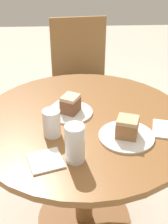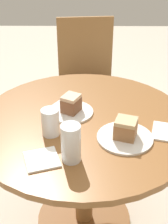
{
  "view_description": "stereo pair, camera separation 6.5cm",
  "coord_description": "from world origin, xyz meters",
  "px_view_note": "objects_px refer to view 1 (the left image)",
  "views": [
    {
      "loc": [
        -0.05,
        -1.24,
        1.5
      ],
      "look_at": [
        0.0,
        0.0,
        0.74
      ],
      "focal_mm": 50.0,
      "sensor_mm": 36.0,
      "label": 1
    },
    {
      "loc": [
        0.01,
        -1.24,
        1.5
      ],
      "look_at": [
        0.0,
        0.0,
        0.74
      ],
      "focal_mm": 50.0,
      "sensor_mm": 36.0,
      "label": 2
    }
  ],
  "objects_px": {
    "plate_far": "(126,136)",
    "cake_slice_near": "(71,104)",
    "chair": "(81,83)",
    "plate_near": "(71,112)",
    "cake_slice_far": "(127,127)",
    "glass_water": "(75,145)",
    "glass_lemonade": "(52,124)"
  },
  "relations": [
    {
      "from": "glass_lemonade",
      "to": "glass_water",
      "type": "distance_m",
      "value": 0.2
    },
    {
      "from": "chair",
      "to": "cake_slice_near",
      "type": "relative_size",
      "value": 8.48
    },
    {
      "from": "chair",
      "to": "plate_near",
      "type": "height_order",
      "value": "chair"
    },
    {
      "from": "cake_slice_far",
      "to": "glass_water",
      "type": "height_order",
      "value": "glass_water"
    },
    {
      "from": "plate_near",
      "to": "cake_slice_near",
      "type": "relative_size",
      "value": 1.95
    },
    {
      "from": "plate_near",
      "to": "cake_slice_far",
      "type": "height_order",
      "value": "cake_slice_far"
    },
    {
      "from": "plate_near",
      "to": "glass_lemonade",
      "type": "height_order",
      "value": "glass_lemonade"
    },
    {
      "from": "glass_water",
      "to": "cake_slice_near",
      "type": "bearing_deg",
      "value": 92.48
    },
    {
      "from": "glass_lemonade",
      "to": "glass_water",
      "type": "relative_size",
      "value": 0.77
    },
    {
      "from": "cake_slice_far",
      "to": "glass_water",
      "type": "relative_size",
      "value": 0.7
    },
    {
      "from": "cake_slice_near",
      "to": "glass_lemonade",
      "type": "relative_size",
      "value": 0.9
    },
    {
      "from": "chair",
      "to": "glass_water",
      "type": "relative_size",
      "value": 5.85
    },
    {
      "from": "plate_near",
      "to": "glass_water",
      "type": "relative_size",
      "value": 1.35
    },
    {
      "from": "plate_far",
      "to": "cake_slice_near",
      "type": "relative_size",
      "value": 2.21
    },
    {
      "from": "plate_near",
      "to": "cake_slice_far",
      "type": "relative_size",
      "value": 1.94
    },
    {
      "from": "glass_water",
      "to": "chair",
      "type": "bearing_deg",
      "value": 86.93
    },
    {
      "from": "cake_slice_far",
      "to": "glass_water",
      "type": "distance_m",
      "value": 0.27
    },
    {
      "from": "cake_slice_far",
      "to": "glass_lemonade",
      "type": "xyz_separation_m",
      "value": [
        -0.32,
        0.03,
        0.0
      ]
    },
    {
      "from": "chair",
      "to": "plate_near",
      "type": "relative_size",
      "value": 4.34
    },
    {
      "from": "chair",
      "to": "plate_far",
      "type": "distance_m",
      "value": 1.05
    },
    {
      "from": "chair",
      "to": "glass_lemonade",
      "type": "distance_m",
      "value": 1.03
    },
    {
      "from": "chair",
      "to": "plate_near",
      "type": "bearing_deg",
      "value": -100.91
    },
    {
      "from": "plate_far",
      "to": "glass_water",
      "type": "distance_m",
      "value": 0.27
    },
    {
      "from": "cake_slice_far",
      "to": "plate_near",
      "type": "bearing_deg",
      "value": 138.8
    },
    {
      "from": "plate_near",
      "to": "plate_far",
      "type": "xyz_separation_m",
      "value": [
        0.24,
        -0.21,
        0.0
      ]
    },
    {
      "from": "chair",
      "to": "cake_slice_near",
      "type": "distance_m",
      "value": 0.85
    },
    {
      "from": "cake_slice_far",
      "to": "glass_lemonade",
      "type": "height_order",
      "value": "glass_lemonade"
    },
    {
      "from": "plate_far",
      "to": "cake_slice_near",
      "type": "xyz_separation_m",
      "value": [
        -0.24,
        0.21,
        0.05
      ]
    },
    {
      "from": "chair",
      "to": "glass_water",
      "type": "xyz_separation_m",
      "value": [
        -0.06,
        -1.15,
        0.3
      ]
    },
    {
      "from": "cake_slice_near",
      "to": "glass_water",
      "type": "height_order",
      "value": "glass_water"
    },
    {
      "from": "cake_slice_near",
      "to": "glass_lemonade",
      "type": "bearing_deg",
      "value": -114.73
    },
    {
      "from": "glass_water",
      "to": "glass_lemonade",
      "type": "bearing_deg",
      "value": 119.3
    }
  ]
}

